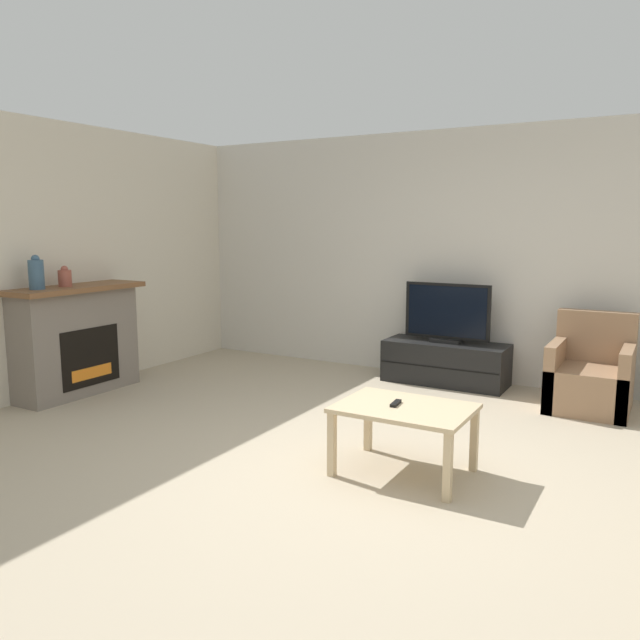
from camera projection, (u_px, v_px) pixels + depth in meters
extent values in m
plane|color=tan|center=(353.00, 473.00, 4.28)|extent=(24.00, 24.00, 0.00)
cube|color=beige|center=(481.00, 256.00, 6.66)|extent=(12.00, 0.06, 2.70)
cube|color=beige|center=(14.00, 261.00, 5.83)|extent=(0.06, 12.00, 2.70)
cube|color=slate|center=(76.00, 342.00, 6.23)|extent=(0.40, 1.25, 1.04)
cube|color=black|center=(91.00, 357.00, 6.15)|extent=(0.01, 0.69, 0.57)
cube|color=orange|center=(92.00, 372.00, 6.17)|extent=(0.01, 0.48, 0.11)
cube|color=brown|center=(75.00, 288.00, 6.13)|extent=(0.52, 1.37, 0.05)
cylinder|color=#385670|center=(36.00, 275.00, 5.76)|extent=(0.14, 0.14, 0.27)
sphere|color=#385670|center=(35.00, 259.00, 5.74)|extent=(0.08, 0.08, 0.08)
cylinder|color=#994C3D|center=(65.00, 278.00, 6.03)|extent=(0.13, 0.13, 0.16)
sphere|color=#994C3D|center=(64.00, 269.00, 6.02)|extent=(0.07, 0.07, 0.07)
cube|color=black|center=(445.00, 363.00, 6.67)|extent=(1.30, 0.51, 0.45)
cube|color=black|center=(437.00, 368.00, 6.45)|extent=(1.27, 0.01, 0.01)
cube|color=black|center=(446.00, 340.00, 6.63)|extent=(0.32, 0.18, 0.04)
cube|color=black|center=(447.00, 311.00, 6.59)|extent=(0.92, 0.03, 0.59)
cube|color=black|center=(447.00, 311.00, 6.57)|extent=(0.85, 0.01, 0.53)
cube|color=#937051|center=(589.00, 388.00, 5.72)|extent=(0.70, 0.76, 0.40)
cube|color=#937051|center=(596.00, 336.00, 5.92)|extent=(0.70, 0.14, 0.48)
cube|color=#937051|center=(555.00, 373.00, 5.85)|extent=(0.10, 0.76, 0.62)
cube|color=#937051|center=(626.00, 381.00, 5.56)|extent=(0.10, 0.76, 0.62)
cube|color=#CCB289|center=(405.00, 408.00, 4.22)|extent=(0.89, 0.65, 0.03)
cube|color=#CCB289|center=(332.00, 444.00, 4.21)|extent=(0.05, 0.05, 0.45)
cube|color=#CCB289|center=(448.00, 467.00, 3.81)|extent=(0.05, 0.05, 0.45)
cube|color=#CCB289|center=(368.00, 421.00, 4.70)|extent=(0.05, 0.05, 0.45)
cube|color=#CCB289|center=(474.00, 440.00, 4.30)|extent=(0.05, 0.05, 0.45)
cube|color=black|center=(396.00, 403.00, 4.25)|extent=(0.06, 0.15, 0.02)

